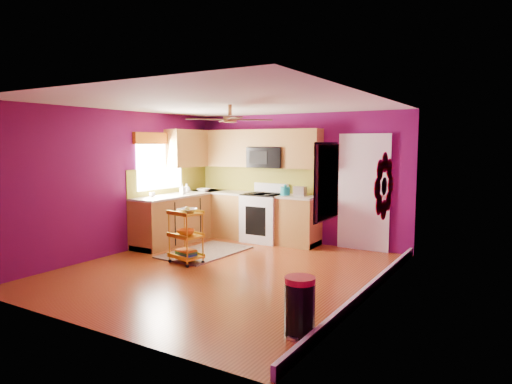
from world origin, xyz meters
The scene contains 18 objects.
ground centered at (0.00, 0.00, 0.00)m, with size 5.00×5.00×0.00m, color maroon.
room_envelope centered at (0.03, 0.00, 1.63)m, with size 4.54×5.04×2.52m.
lower_cabinets centered at (-1.35, 1.82, 0.43)m, with size 2.81×2.31×0.94m.
electric_range centered at (-0.55, 2.17, 0.48)m, with size 0.76×0.66×1.13m.
upper_cabinetry centered at (-1.24, 2.17, 1.80)m, with size 2.80×2.30×1.26m.
left_window centered at (-2.22, 1.05, 1.74)m, with size 0.08×1.35×1.08m.
panel_door centered at (1.35, 2.47, 1.02)m, with size 0.95×0.11×2.15m.
right_wall_art centered at (2.23, -0.34, 1.44)m, with size 0.04×2.74×1.04m.
ceiling_fan centered at (0.00, 0.20, 2.29)m, with size 1.01×1.01×0.26m.
shag_rug centered at (-0.94, 0.79, 0.01)m, with size 0.98×1.60×0.02m, color black.
rolling_cart centered at (-0.77, 0.06, 0.48)m, with size 0.58×0.47×0.93m.
trash_can centered at (1.99, -1.49, 0.30)m, with size 0.35×0.36×0.59m.
teal_kettle centered at (-0.09, 2.17, 1.02)m, with size 0.18×0.18×0.21m.
toaster centered at (0.19, 2.24, 1.03)m, with size 0.22×0.15×0.18m, color beige.
soap_bottle_a centered at (-1.88, 1.29, 1.04)m, with size 0.09×0.09×0.20m, color #EA3F72.
soap_bottle_b centered at (-2.00, 1.57, 1.03)m, with size 0.14×0.14×0.19m, color white.
counter_dish centered at (-1.85, 1.93, 0.97)m, with size 0.26×0.26×0.06m, color white.
counter_cup centered at (-2.07, 0.66, 0.98)m, with size 0.11×0.11×0.09m, color white.
Camera 1 is at (3.91, -5.51, 1.91)m, focal length 32.00 mm.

